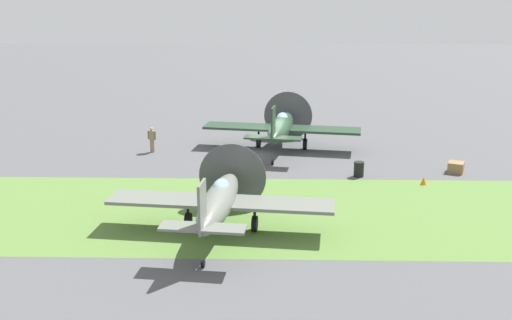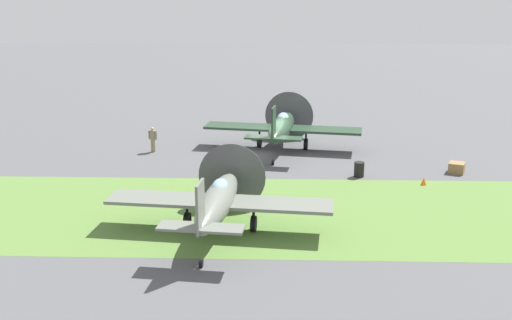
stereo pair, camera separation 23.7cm
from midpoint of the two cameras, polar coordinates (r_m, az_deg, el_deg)
name	(u,v)px [view 1 (the left image)]	position (r m, az deg, el deg)	size (l,w,h in m)	color
ground_plane	(268,156)	(40.89, 0.95, 0.38)	(160.00, 160.00, 0.00)	#515154
grass_verge	(267,212)	(30.87, 0.77, -4.91)	(120.00, 11.00, 0.01)	#567A38
airplane_lead	(281,127)	(42.09, 2.20, 3.11)	(11.00, 8.75, 3.89)	#233D28
airplane_wingman	(219,200)	(27.95, -3.69, -3.79)	(10.58, 8.39, 3.75)	slate
ground_crew_chief	(152,139)	(42.23, -9.83, 1.93)	(0.61, 0.38, 1.73)	#847A5B
fuel_drum	(359,169)	(36.90, 9.38, -0.85)	(0.60, 0.60, 0.90)	black
supply_crate	(456,167)	(39.16, 17.97, -0.65)	(0.90, 0.90, 0.64)	olive
runway_marker_cone	(424,181)	(36.28, 15.18, -1.89)	(0.36, 0.36, 0.44)	orange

